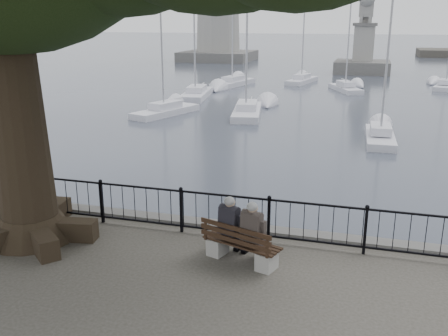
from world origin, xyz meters
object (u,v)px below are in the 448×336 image
(bench, at_px, (240,248))
(person_left, at_px, (233,229))
(person_right, at_px, (255,235))
(lion_monument, at_px, (363,53))

(bench, relative_size, person_left, 1.25)
(bench, height_order, person_left, person_left)
(person_left, height_order, person_right, same)
(person_right, bearing_deg, person_left, 161.31)
(person_left, height_order, lion_monument, lion_monument)
(person_left, xyz_separation_m, lion_monument, (1.55, 48.33, 0.53))
(bench, bearing_deg, person_right, -0.21)
(lion_monument, bearing_deg, bench, -91.60)
(bench, bearing_deg, person_left, 140.30)
(bench, distance_m, person_left, 0.41)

